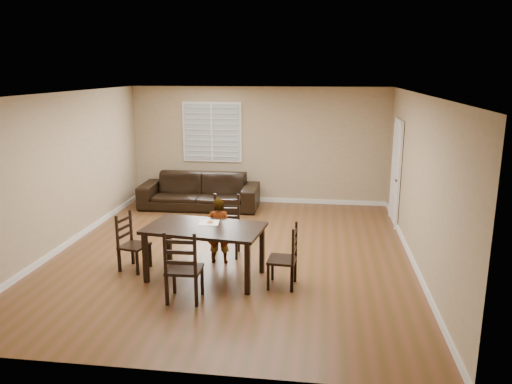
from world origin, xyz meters
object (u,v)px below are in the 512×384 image
Objects in this scene: child at (219,231)px; donut at (210,222)px; chair_far at (182,271)px; dining_table at (205,232)px; chair_near at (227,227)px; sofa at (200,191)px; chair_left at (128,244)px; chair_right at (290,259)px.

donut is at bearing 82.26° from child.
chair_far is 10.88× the size of donut.
chair_far is at bearing -97.62° from donut.
donut is at bearing 83.66° from dining_table.
sofa is at bearing 109.01° from chair_near.
donut is (1.33, 0.01, 0.42)m from chair_left.
dining_table is 1.12m from chair_near.
dining_table is at bearing -84.19° from chair_left.
sofa is at bearing 10.08° from chair_left.
donut is (-1.24, 0.35, 0.40)m from chair_right.
chair_right reaches higher than sofa.
dining_table reaches higher than sofa.
chair_left reaches higher than donut.
sofa is at bearing -73.86° from child.
sofa is (-0.94, 4.73, -0.08)m from chair_far.
child is (-1.20, 0.78, 0.12)m from chair_right.
dining_table is 2.01× the size of chair_left.
dining_table is 1.33m from chair_left.
dining_table is 1.96× the size of chair_right.
chair_far is at bearing -57.95° from chair_right.
donut is at bearing -74.31° from sofa.
chair_near is 1.13× the size of chair_left.
chair_far is (-0.10, -0.90, -0.25)m from dining_table.
chair_right is (2.56, -0.34, 0.01)m from chair_left.
chair_left is at bearing -44.11° from chair_far.
chair_near is 1.09× the size of chair_right.
chair_near is 0.97m from donut.
dining_table is 0.65m from child.
donut is 3.82m from sofa.
dining_table is 0.69× the size of sofa.
chair_near is 0.39× the size of sofa.
child is at bearing -98.34° from chair_near.
chair_near is 2.00m from chair_far.
sofa is (0.24, 3.65, -0.02)m from chair_left.
chair_near is at bearing -68.06° from sofa.
chair_right is at bearing -153.45° from chair_far.
donut is at bearing -99.17° from chair_far.
chair_near and chair_far have the same top height.
chair_left is at bearing -94.70° from sofa.
chair_left is 9.66× the size of donut.
chair_near is 0.94× the size of child.
chair_left is at bearing 179.46° from dining_table.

